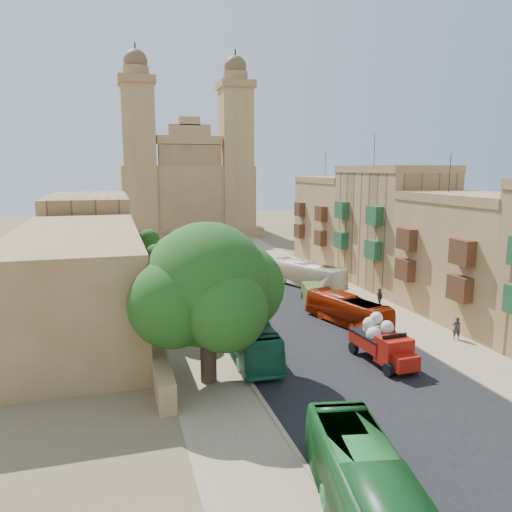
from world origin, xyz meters
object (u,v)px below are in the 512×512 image
car_white_b (243,255)px  church (186,188)px  street_tree_c (156,255)px  bus_red_east (347,310)px  car_white_a (244,287)px  street_tree_a (183,303)px  ficus_tree (209,289)px  street_tree_b (166,267)px  pedestrian_a (456,328)px  car_blue_b (192,246)px  pedestrian_c (379,297)px  bus_cream_east (307,274)px  car_cream (270,281)px  bus_green_north (247,334)px  red_truck (383,342)px  olive_pickup (313,294)px  car_blue_a (236,313)px  car_dkblue (194,255)px  bus_green_south (374,507)px  street_tree_d (149,240)px

car_white_b → church: bearing=-108.1°
street_tree_c → bus_red_east: (14.33, -23.74, -1.59)m
car_white_a → street_tree_a: bearing=-100.6°
ficus_tree → street_tree_b: ficus_tree is taller
pedestrian_a → car_blue_b: bearing=-55.2°
street_tree_b → pedestrian_c: bearing=-20.0°
bus_cream_east → street_tree_b: bearing=-13.8°
street_tree_a → car_cream: size_ratio=1.09×
street_tree_a → car_cream: (12.27, 15.95, -2.51)m
church → pedestrian_c: bearing=-80.8°
church → car_blue_b: church is taller
street_tree_c → bus_red_east: street_tree_c is taller
street_tree_b → bus_cream_east: 16.59m
car_blue_b → car_cream: bearing=-92.1°
bus_green_north → red_truck: bearing=-22.9°
red_truck → olive_pickup: bearing=84.6°
car_blue_a → car_blue_b: car_blue_a is taller
church → street_tree_c: (-10.00, -42.61, -6.64)m
car_white_a → car_blue_b: (-0.83, 31.71, -0.11)m
street_tree_b → car_dkblue: bearing=74.7°
bus_green_north → bus_red_east: (10.26, 4.38, -0.26)m
street_tree_a → car_white_a: (8.52, 13.79, -2.45)m
church → street_tree_a: size_ratio=7.82×
car_blue_a → car_cream: 13.55m
street_tree_c → car_dkblue: bearing=61.3°
car_white_a → bus_cream_east: bearing=26.9°
street_tree_b → car_white_b: size_ratio=1.52×
street_tree_a → street_tree_c: bearing=90.0°
car_blue_a → pedestrian_a: size_ratio=2.17×
olive_pickup → pedestrian_a: pedestrian_a is taller
street_tree_b → bus_green_south: street_tree_b is taller
bus_red_east → car_white_a: 14.73m
bus_red_east → street_tree_d: bearing=-83.6°
red_truck → car_blue_a: 14.64m
church → pedestrian_c: 63.27m
car_blue_a → car_white_b: size_ratio=1.10×
ficus_tree → street_tree_b: size_ratio=1.89×
street_tree_d → bus_green_south: size_ratio=0.42×
olive_pickup → ficus_tree: bearing=-130.7°
street_tree_c → car_blue_b: street_tree_c is taller
street_tree_c → car_white_b: bearing=35.8°
olive_pickup → bus_green_south: 33.47m
car_blue_a → car_dkblue: (1.25, 31.79, -0.07)m
bus_green_south → car_white_a: 37.79m
street_tree_a → bus_cream_east: 21.88m
bus_green_north → car_blue_a: bearing=83.8°
street_tree_c → car_blue_b: size_ratio=1.30×
ficus_tree → street_tree_b: (-0.59, 19.99, -2.42)m
olive_pickup → bus_cream_east: size_ratio=0.43×
street_tree_c → car_cream: size_ratio=1.01×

